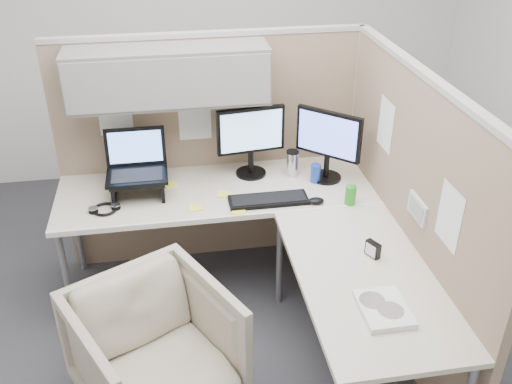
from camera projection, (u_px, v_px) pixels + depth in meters
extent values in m
plane|color=#343338|center=(247.00, 332.00, 3.53)|extent=(4.50, 4.50, 0.00)
cube|color=#987C63|center=(211.00, 154.00, 3.88)|extent=(2.00, 0.05, 1.60)
cube|color=#A8A399|center=(206.00, 34.00, 3.47)|extent=(2.00, 0.06, 0.03)
cube|color=slate|center=(168.00, 75.00, 3.41)|extent=(1.20, 0.34, 0.34)
cube|color=gray|center=(169.00, 84.00, 3.26)|extent=(1.18, 0.01, 0.30)
plane|color=white|center=(115.00, 113.00, 3.60)|extent=(0.26, 0.00, 0.26)
plane|color=white|center=(195.00, 118.00, 3.70)|extent=(0.26, 0.00, 0.26)
cube|color=#987C63|center=(408.00, 219.00, 3.17)|extent=(0.05, 2.00, 1.60)
cube|color=#A8A399|center=(430.00, 77.00, 2.76)|extent=(0.06, 2.00, 0.03)
cube|color=#A8A399|center=(352.00, 143.00, 4.02)|extent=(0.06, 0.06, 1.60)
cube|color=silver|center=(418.00, 209.00, 2.96)|extent=(0.02, 0.20, 0.12)
cube|color=gray|center=(416.00, 209.00, 2.96)|extent=(0.00, 0.16, 0.09)
plane|color=white|center=(386.00, 125.00, 3.31)|extent=(0.00, 0.26, 0.26)
plane|color=white|center=(449.00, 217.00, 2.63)|extent=(0.00, 0.26, 0.26)
cube|color=beige|center=(217.00, 191.00, 3.61)|extent=(2.00, 0.68, 0.03)
cube|color=beige|center=(365.00, 277.00, 2.86)|extent=(0.68, 1.30, 0.03)
cube|color=white|center=(224.00, 219.00, 3.33)|extent=(2.00, 0.02, 0.03)
cylinder|color=gray|center=(67.00, 280.00, 3.41)|extent=(0.04, 0.04, 0.70)
cylinder|color=gray|center=(77.00, 227.00, 3.91)|extent=(0.04, 0.04, 0.70)
cylinder|color=gray|center=(279.00, 258.00, 3.60)|extent=(0.04, 0.04, 0.70)
imported|color=#B6A491|center=(155.00, 346.00, 2.91)|extent=(0.96, 0.94, 0.75)
cylinder|color=black|center=(251.00, 173.00, 3.77)|extent=(0.20, 0.20, 0.02)
cylinder|color=black|center=(251.00, 162.00, 3.73)|extent=(0.04, 0.04, 0.15)
cube|color=black|center=(251.00, 130.00, 3.62)|extent=(0.44, 0.09, 0.30)
cube|color=#8FC5F7|center=(252.00, 131.00, 3.60)|extent=(0.40, 0.05, 0.26)
cylinder|color=black|center=(326.00, 177.00, 3.72)|extent=(0.20, 0.20, 0.02)
cylinder|color=black|center=(326.00, 166.00, 3.68)|extent=(0.04, 0.04, 0.15)
cube|color=black|center=(329.00, 134.00, 3.57)|extent=(0.35, 0.33, 0.30)
cube|color=#5977F3|center=(327.00, 135.00, 3.55)|extent=(0.30, 0.28, 0.26)
cube|color=black|center=(137.00, 178.00, 3.47)|extent=(0.33, 0.26, 0.02)
cube|color=black|center=(114.00, 189.00, 3.48)|extent=(0.02, 0.24, 0.13)
cube|color=black|center=(162.00, 185.00, 3.52)|extent=(0.02, 0.24, 0.13)
cube|color=black|center=(137.00, 176.00, 3.46)|extent=(0.37, 0.26, 0.02)
cube|color=black|center=(135.00, 146.00, 3.53)|extent=(0.37, 0.06, 0.24)
cube|color=#598CF2|center=(135.00, 147.00, 3.52)|extent=(0.32, 0.04, 0.19)
cube|color=black|center=(268.00, 200.00, 3.46)|extent=(0.48, 0.16, 0.02)
ellipsoid|color=black|center=(316.00, 201.00, 3.44)|extent=(0.11, 0.07, 0.04)
cylinder|color=silver|center=(292.00, 164.00, 3.72)|extent=(0.08, 0.08, 0.16)
cylinder|color=black|center=(293.00, 152.00, 3.68)|extent=(0.08, 0.08, 0.01)
cylinder|color=#268C1E|center=(351.00, 195.00, 3.42)|extent=(0.07, 0.07, 0.12)
cylinder|color=#1E3FA5|center=(316.00, 173.00, 3.66)|extent=(0.07, 0.07, 0.12)
cube|color=#F2F440|center=(195.00, 208.00, 3.40)|extent=(0.09, 0.09, 0.01)
cube|color=#F2F440|center=(170.00, 184.00, 3.65)|extent=(0.09, 0.09, 0.01)
cube|color=#F2F440|center=(239.00, 211.00, 3.36)|extent=(0.10, 0.10, 0.01)
cube|color=#F2F440|center=(223.00, 194.00, 3.54)|extent=(0.09, 0.09, 0.01)
torus|color=black|center=(105.00, 209.00, 3.37)|extent=(0.17, 0.17, 0.02)
cylinder|color=black|center=(93.00, 210.00, 3.35)|extent=(0.06, 0.06, 0.03)
cylinder|color=black|center=(116.00, 207.00, 3.39)|extent=(0.06, 0.06, 0.03)
cube|color=white|center=(384.00, 309.00, 2.61)|extent=(0.22, 0.27, 0.03)
cylinder|color=silver|center=(391.00, 310.00, 2.58)|extent=(0.12, 0.12, 0.00)
cylinder|color=silver|center=(372.00, 300.00, 2.64)|extent=(0.12, 0.12, 0.00)
cube|color=black|center=(373.00, 249.00, 2.97)|extent=(0.07, 0.09, 0.08)
cube|color=white|center=(371.00, 250.00, 2.96)|extent=(0.03, 0.06, 0.07)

